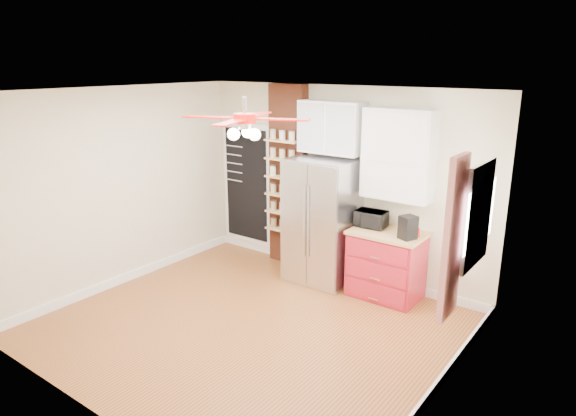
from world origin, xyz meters
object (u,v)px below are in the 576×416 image
Objects in this scene: red_cabinet at (386,264)px; ceiling_fan at (245,119)px; pantry_jar_oats at (273,171)px; toaster_oven at (371,219)px; coffee_maker at (408,227)px; fridge at (322,221)px; canister_left at (410,233)px.

red_cabinet is 2.75m from ceiling_fan.
toaster_oven is at bearing -1.18° from pantry_jar_oats.
ceiling_fan is 2.43m from coffee_maker.
coffee_maker is at bearing 52.00° from ceiling_fan.
pantry_jar_oats is at bearing -161.48° from coffee_maker.
toaster_oven is (0.64, 1.73, -1.41)m from ceiling_fan.
ceiling_fan is (0.05, -1.63, 1.55)m from fridge.
pantry_jar_oats is at bearing 175.66° from canister_left.
fridge is at bearing -159.14° from coffee_maker.
fridge is at bearing -175.65° from toaster_oven.
red_cabinet is 2.37× the size of toaster_oven.
ceiling_fan reaches higher than pantry_jar_oats.
ceiling_fan is (-0.92, -1.68, 1.97)m from red_cabinet.
pantry_jar_oats is at bearing 174.95° from toaster_oven.
pantry_jar_oats is (-1.94, 0.08, 0.99)m from red_cabinet.
pantry_jar_oats is (-1.02, 1.76, -0.98)m from ceiling_fan.
toaster_oven is 2.91× the size of pantry_jar_oats.
ceiling_fan is 2.49m from canister_left.
toaster_oven is 2.56× the size of canister_left.
ceiling_fan is at bearing -88.24° from fridge.
toaster_oven is 1.36× the size of coffee_maker.
red_cabinet is at bearing 165.38° from canister_left.
fridge reaches higher than canister_left.
red_cabinet is 0.68m from coffee_maker.
coffee_maker is at bearing -18.85° from toaster_oven.
pantry_jar_oats is at bearing 172.07° from fridge.
pantry_jar_oats is (-1.66, 0.03, 0.43)m from toaster_oven.
coffee_maker is (0.58, -0.16, 0.04)m from toaster_oven.
red_cabinet is (0.97, 0.05, -0.42)m from fridge.
ceiling_fan reaches higher than fridge.
fridge is 2.25m from ceiling_fan.
canister_left is (0.34, -0.09, 0.53)m from red_cabinet.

